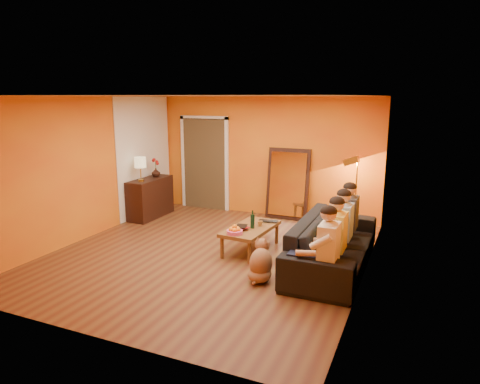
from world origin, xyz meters
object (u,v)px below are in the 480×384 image
at_px(wine_bottle, 252,219).
at_px(laptop, 268,222).
at_px(coffee_table, 251,239).
at_px(tumbler, 260,223).
at_px(floor_lamp, 356,195).
at_px(sideboard, 150,198).
at_px(person_mid_right, 343,228).
at_px(mirror_frame, 288,184).
at_px(sofa, 333,243).
at_px(person_far_left, 328,251).
at_px(table_lamp, 140,169).
at_px(dog, 261,260).
at_px(person_mid_left, 337,239).
at_px(person_far_right, 349,219).
at_px(vase, 156,172).

xyz_separation_m(wine_bottle, laptop, (0.13, 0.40, -0.14)).
distance_m(coffee_table, tumbler, 0.30).
bearing_deg(floor_lamp, sideboard, -167.15).
distance_m(floor_lamp, person_mid_right, 1.92).
xyz_separation_m(mirror_frame, sofa, (1.45, -2.33, -0.38)).
bearing_deg(person_far_left, table_lamp, 155.99).
distance_m(dog, person_mid_right, 1.45).
relative_size(mirror_frame, laptop, 4.47).
bearing_deg(person_mid_left, person_far_left, -90.00).
xyz_separation_m(floor_lamp, person_mid_left, (0.11, -2.46, -0.11)).
bearing_deg(person_mid_right, wine_bottle, -179.93).
xyz_separation_m(mirror_frame, person_far_right, (1.58, -1.68, -0.15)).
bearing_deg(wine_bottle, person_mid_left, -19.97).
distance_m(mirror_frame, person_mid_left, 3.20).
bearing_deg(person_mid_left, table_lamp, 162.28).
relative_size(coffee_table, vase, 6.21).
relative_size(table_lamp, laptop, 1.50).
bearing_deg(person_mid_right, sideboard, 165.30).
relative_size(person_far_left, person_far_right, 1.00).
relative_size(table_lamp, dog, 0.83).
height_order(sofa, person_far_left, person_far_left).
distance_m(table_lamp, vase, 0.57).
bearing_deg(sofa, table_lamp, 77.42).
xyz_separation_m(table_lamp, person_mid_left, (4.37, -1.40, -0.49)).
xyz_separation_m(coffee_table, vase, (-2.81, 1.35, 0.74)).
distance_m(sideboard, vase, 0.58).
height_order(sofa, laptop, sofa).
xyz_separation_m(wine_bottle, vase, (-2.86, 1.40, 0.37)).
xyz_separation_m(floor_lamp, wine_bottle, (-1.40, -1.91, -0.14)).
height_order(sideboard, sofa, sideboard).
relative_size(sofa, person_far_left, 2.12).
distance_m(table_lamp, tumbler, 3.08).
height_order(sofa, vase, vase).
bearing_deg(sideboard, person_far_right, -7.77).
relative_size(person_mid_right, tumbler, 13.29).
distance_m(floor_lamp, vase, 4.30).
relative_size(person_mid_left, vase, 6.21).
relative_size(mirror_frame, wine_bottle, 4.90).
height_order(dog, person_mid_left, person_mid_left).
distance_m(person_mid_left, laptop, 1.68).
bearing_deg(person_far_left, laptop, 132.62).
bearing_deg(sofa, person_mid_left, -163.89).
height_order(coffee_table, laptop, laptop).
height_order(person_far_left, wine_bottle, person_far_left).
bearing_deg(coffee_table, wine_bottle, -40.50).
xyz_separation_m(table_lamp, coffee_table, (2.81, -0.80, -0.90)).
bearing_deg(person_far_right, coffee_table, -162.16).
bearing_deg(person_far_left, vase, 150.26).
distance_m(table_lamp, person_mid_left, 4.61).
relative_size(sideboard, person_mid_left, 0.97).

